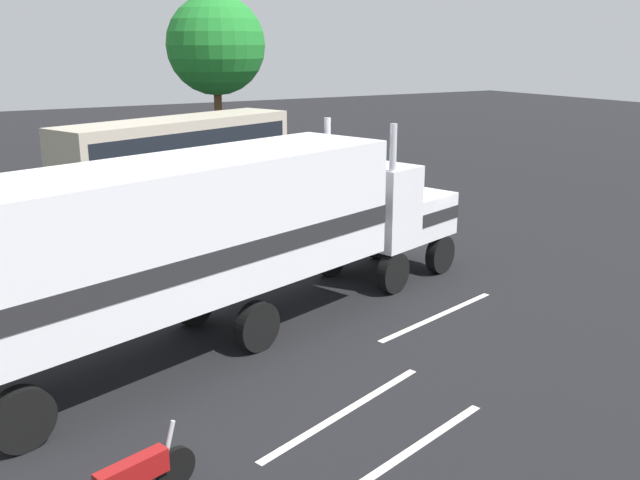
# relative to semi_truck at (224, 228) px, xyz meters

# --- Properties ---
(ground_plane) EXTENTS (120.00, 120.00, 0.00)m
(ground_plane) POSITION_rel_semi_truck_xyz_m (6.14, 1.98, -2.52)
(ground_plane) COLOR black
(lane_stripe_near) EXTENTS (4.29, 1.32, 0.01)m
(lane_stripe_near) POSITION_rel_semi_truck_xyz_m (4.89, -1.52, -2.52)
(lane_stripe_near) COLOR silver
(lane_stripe_near) RESTS_ON ground_plane
(lane_stripe_mid) EXTENTS (4.21, 1.59, 0.01)m
(lane_stripe_mid) POSITION_rel_semi_truck_xyz_m (0.45, -4.33, -2.52)
(lane_stripe_mid) COLOR silver
(lane_stripe_mid) RESTS_ON ground_plane
(lane_stripe_far) EXTENTS (4.27, 1.38, 0.01)m
(lane_stripe_far) POSITION_rel_semi_truck_xyz_m (0.51, -6.00, -2.52)
(lane_stripe_far) COLOR silver
(lane_stripe_far) RESTS_ON ground_plane
(semi_truck) EXTENTS (14.21, 6.85, 4.50)m
(semi_truck) POSITION_rel_semi_truck_xyz_m (0.00, 0.00, 0.00)
(semi_truck) COLOR white
(semi_truck) RESTS_ON ground_plane
(person_bystander) EXTENTS (0.40, 0.48, 1.63)m
(person_bystander) POSITION_rel_semi_truck_xyz_m (0.16, 3.13, -1.63)
(person_bystander) COLOR black
(person_bystander) RESTS_ON ground_plane
(parked_bus) EXTENTS (11.18, 6.36, 3.40)m
(parked_bus) POSITION_rel_semi_truck_xyz_m (4.09, 14.77, -0.46)
(parked_bus) COLOR #BFB29E
(parked_bus) RESTS_ON ground_plane
(motorcycle) EXTENTS (2.05, 0.71, 1.12)m
(motorcycle) POSITION_rel_semi_truck_xyz_m (-3.63, -5.18, -2.04)
(motorcycle) COLOR black
(motorcycle) RESTS_ON ground_plane
(tree_center) EXTENTS (5.42, 5.42, 9.03)m
(tree_center) POSITION_rel_semi_truck_xyz_m (9.56, 23.68, 3.78)
(tree_center) COLOR brown
(tree_center) RESTS_ON ground_plane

